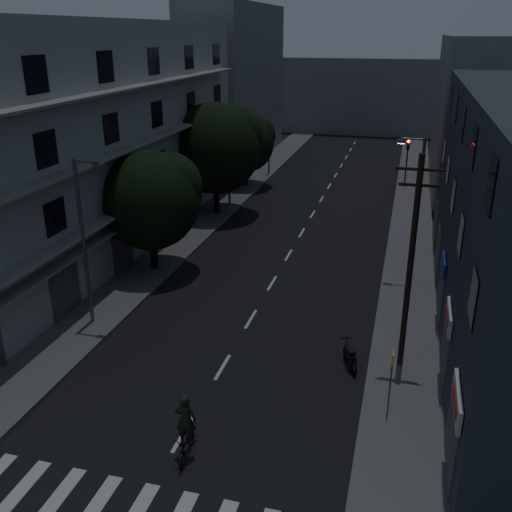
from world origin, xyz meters
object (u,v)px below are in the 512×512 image
at_px(bus_stop_sign, 391,372).
at_px(cyclist, 187,436).
at_px(utility_pole, 411,261).
at_px(motorcycle, 350,357).

xyz_separation_m(bus_stop_sign, cyclist, (-6.40, -3.96, -1.07)).
xyz_separation_m(utility_pole, cyclist, (-6.73, -7.48, -4.05)).
height_order(utility_pole, cyclist, utility_pole).
bearing_deg(cyclist, utility_pole, 40.51).
distance_m(bus_stop_sign, cyclist, 7.60).
bearing_deg(motorcycle, cyclist, -145.98).
bearing_deg(cyclist, motorcycle, 48.49).
xyz_separation_m(utility_pole, motorcycle, (-2.07, -0.56, -4.39)).
bearing_deg(bus_stop_sign, utility_pole, 84.56).
relative_size(bus_stop_sign, motorcycle, 1.42).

